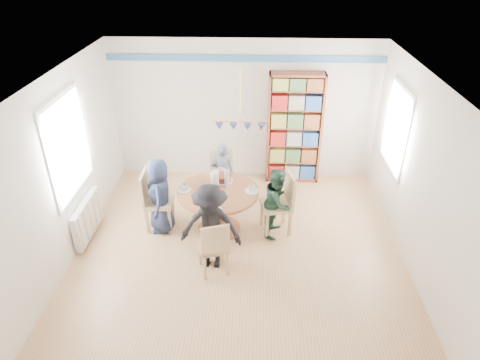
# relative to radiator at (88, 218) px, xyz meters

# --- Properties ---
(ground) EXTENTS (5.00, 5.00, 0.00)m
(ground) POSITION_rel_radiator_xyz_m (2.42, -0.30, -0.35)
(ground) COLOR tan
(room_shell) EXTENTS (5.00, 5.00, 5.00)m
(room_shell) POSITION_rel_radiator_xyz_m (2.16, 0.57, 1.30)
(room_shell) COLOR white
(room_shell) RESTS_ON ground
(radiator) EXTENTS (0.12, 1.00, 0.60)m
(radiator) POSITION_rel_radiator_xyz_m (0.00, 0.00, 0.00)
(radiator) COLOR silver
(radiator) RESTS_ON ground
(dining_table) EXTENTS (1.30, 1.30, 0.75)m
(dining_table) POSITION_rel_radiator_xyz_m (2.06, 0.27, 0.21)
(dining_table) COLOR brown
(dining_table) RESTS_ON ground
(chair_left) EXTENTS (0.47, 0.47, 1.02)m
(chair_left) POSITION_rel_radiator_xyz_m (1.00, 0.31, 0.21)
(chair_left) COLOR #DAB286
(chair_left) RESTS_ON ground
(chair_right) EXTENTS (0.55, 0.55, 1.04)m
(chair_right) POSITION_rel_radiator_xyz_m (3.08, 0.30, 0.22)
(chair_right) COLOR #DAB286
(chair_right) RESTS_ON ground
(chair_far) EXTENTS (0.46, 0.46, 0.92)m
(chair_far) POSITION_rel_radiator_xyz_m (2.04, 1.28, 0.16)
(chair_far) COLOR #DAB286
(chair_far) RESTS_ON ground
(chair_near) EXTENTS (0.50, 0.50, 0.90)m
(chair_near) POSITION_rel_radiator_xyz_m (2.09, -0.79, 0.14)
(chair_near) COLOR #DAB286
(chair_near) RESTS_ON ground
(person_left) EXTENTS (0.51, 0.68, 1.27)m
(person_left) POSITION_rel_radiator_xyz_m (1.13, 0.26, 0.29)
(person_left) COLOR #1B233C
(person_left) RESTS_ON ground
(person_right) EXTENTS (0.59, 0.67, 1.17)m
(person_right) POSITION_rel_radiator_xyz_m (3.01, 0.24, 0.23)
(person_right) COLOR #1C392A
(person_right) RESTS_ON ground
(person_far) EXTENTS (0.44, 0.31, 1.17)m
(person_far) POSITION_rel_radiator_xyz_m (2.06, 1.13, 0.24)
(person_far) COLOR gray
(person_far) RESTS_ON ground
(person_near) EXTENTS (0.91, 0.57, 1.35)m
(person_near) POSITION_rel_radiator_xyz_m (2.03, -0.60, 0.33)
(person_near) COLOR black
(person_near) RESTS_ON ground
(bookshelf) EXTENTS (1.02, 0.31, 2.14)m
(bookshelf) POSITION_rel_radiator_xyz_m (3.36, 2.04, 0.70)
(bookshelf) COLOR brown
(bookshelf) RESTS_ON ground
(tableware) EXTENTS (1.29, 1.29, 0.34)m
(tableware) POSITION_rel_radiator_xyz_m (2.03, 0.30, 0.47)
(tableware) COLOR white
(tableware) RESTS_ON dining_table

